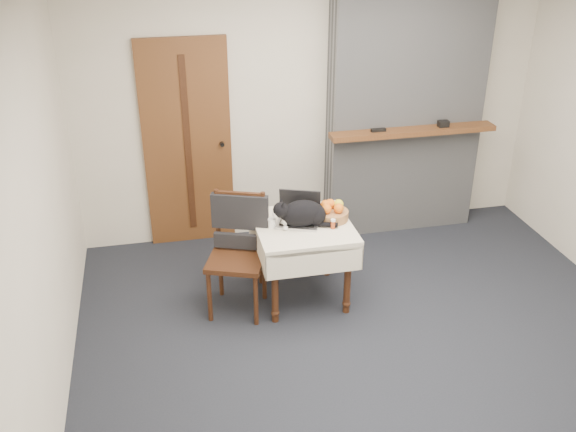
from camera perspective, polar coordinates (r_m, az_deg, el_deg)
name	(u,v)px	position (r m, az deg, el deg)	size (l,w,h in m)	color
ground	(372,342)	(5.11, 7.46, -11.04)	(4.50, 4.50, 0.00)	black
room_shell	(365,104)	(4.68, 6.86, 9.84)	(4.52, 4.01, 2.61)	beige
door	(187,145)	(6.12, -8.92, 6.26)	(0.82, 0.10, 2.00)	brown
chimney	(406,104)	(6.37, 10.41, 9.77)	(1.62, 0.48, 2.60)	gray
side_table	(303,236)	(5.28, 1.36, -1.83)	(0.78, 0.78, 0.70)	#3E2110
laptop	(299,214)	(5.24, 0.95, 0.14)	(0.42, 0.39, 0.25)	#B7B7BC
cat	(303,214)	(5.15, 1.36, 0.21)	(0.53, 0.22, 0.25)	black
cream_jar	(272,223)	(5.16, -1.45, -0.63)	(0.07, 0.07, 0.08)	white
pill_bottle	(333,224)	(5.15, 4.02, -0.69)	(0.04, 0.04, 0.08)	#AC3E15
fruit_basket	(332,212)	(5.29, 3.91, 0.34)	(0.27, 0.27, 0.16)	#A07340
desk_clutter	(322,218)	(5.32, 3.05, -0.21)	(0.14, 0.02, 0.01)	black
chair	(239,236)	(5.19, -4.42, -1.79)	(0.57, 0.57, 1.00)	#3E2110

